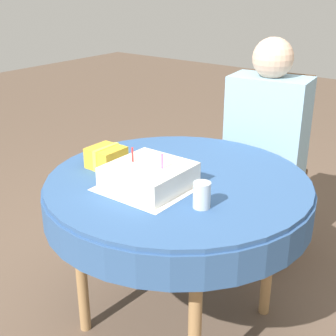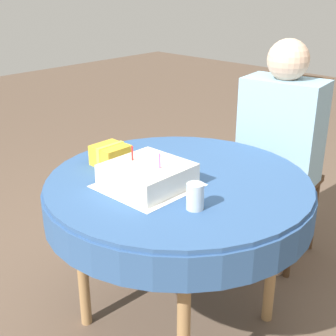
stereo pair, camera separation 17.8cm
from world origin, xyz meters
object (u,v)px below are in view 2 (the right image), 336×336
at_px(chair, 283,163).
at_px(person, 280,133).
at_px(drinking_glass, 195,196).
at_px(gift_box, 111,155).
at_px(birthday_cake, 148,175).

relative_size(chair, person, 0.83).
bearing_deg(drinking_glass, person, 102.96).
relative_size(chair, gift_box, 7.05).
xyz_separation_m(person, gift_box, (-0.33, -0.89, 0.03)).
distance_m(person, gift_box, 0.95).
bearing_deg(person, drinking_glass, -84.65).
xyz_separation_m(drinking_glass, gift_box, (-0.55, 0.07, -0.00)).
height_order(chair, gift_box, chair).
bearing_deg(drinking_glass, birthday_cake, 175.29).
relative_size(person, birthday_cake, 4.19).
bearing_deg(chair, person, -90.00).
distance_m(drinking_glass, gift_box, 0.55).
relative_size(chair, birthday_cake, 3.47).
bearing_deg(birthday_cake, chair, 88.25).
height_order(birthday_cake, drinking_glass, birthday_cake).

